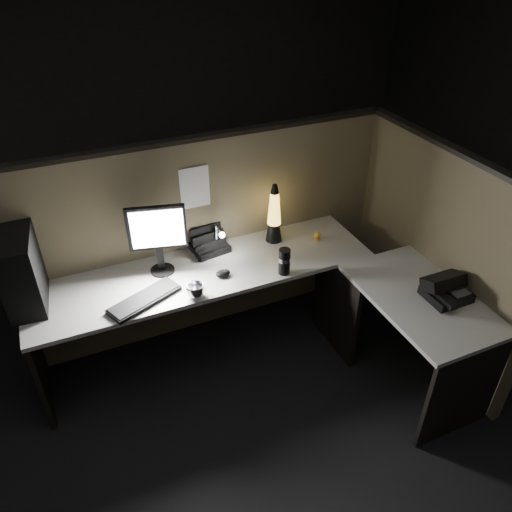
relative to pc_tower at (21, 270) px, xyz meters
name	(u,v)px	position (x,y,z in m)	size (l,w,h in m)	color
floor	(261,402)	(1.22, -0.73, -0.96)	(6.00, 6.00, 0.00)	black
room_shell	(262,181)	(1.22, -0.73, 0.66)	(6.00, 6.00, 6.00)	silver
partition_back	(209,239)	(1.22, 0.20, -0.21)	(2.66, 0.06, 1.50)	brown
partition_right	(432,256)	(2.55, -0.63, -0.21)	(0.06, 1.66, 1.50)	brown
desk	(270,306)	(1.40, -0.47, -0.38)	(2.60, 1.60, 0.73)	#A6A59D
pc_tower	(21,270)	(0.00, 0.00, 0.00)	(0.20, 0.45, 0.47)	black
monitor	(157,233)	(0.82, -0.01, 0.05)	(0.37, 0.16, 0.48)	black
keyboard	(145,299)	(0.64, -0.28, -0.22)	(0.46, 0.15, 0.02)	black
mouse	(223,273)	(1.17, -0.23, -0.21)	(0.10, 0.07, 0.04)	black
clip_lamp	(219,239)	(1.24, 0.02, -0.11)	(0.04, 0.16, 0.21)	silver
organizer	(209,245)	(1.19, 0.10, -0.19)	(0.27, 0.24, 0.18)	black
lava_lamp	(274,218)	(1.66, 0.03, -0.05)	(0.12, 0.12, 0.44)	black
travel_mug	(284,261)	(1.55, -0.36, -0.14)	(0.08, 0.08, 0.18)	black
steel_mug	(196,291)	(0.94, -0.37, -0.19)	(0.11, 0.11, 0.09)	#B9B8C0
figurine	(317,235)	(1.94, -0.10, -0.19)	(0.05, 0.05, 0.05)	gold
pinned_paper	(195,188)	(1.13, 0.17, 0.23)	(0.20, 0.00, 0.29)	white
desk_phone	(445,289)	(2.34, -0.98, -0.18)	(0.26, 0.27, 0.15)	black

